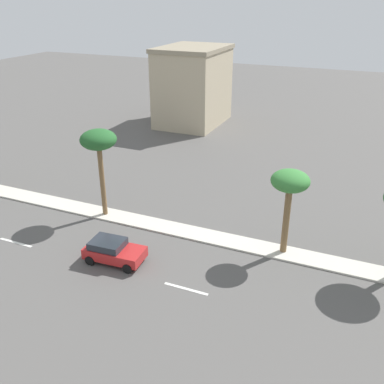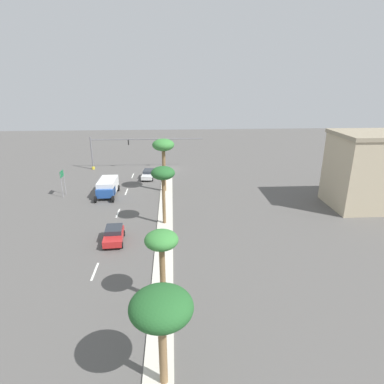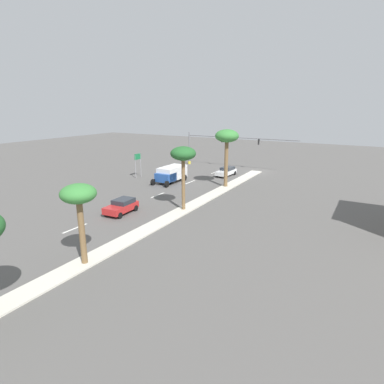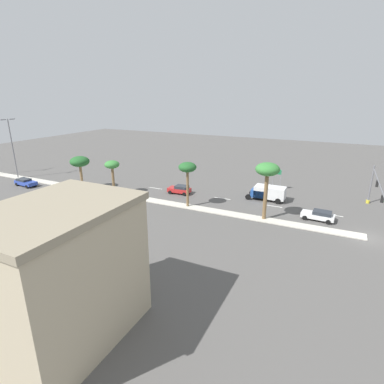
# 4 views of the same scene
# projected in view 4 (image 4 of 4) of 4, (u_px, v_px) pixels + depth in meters

# --- Properties ---
(ground_plane) EXTENTS (160.00, 160.00, 0.00)m
(ground_plane) POSITION_uv_depth(u_px,v_px,m) (153.00, 201.00, 49.09)
(ground_plane) COLOR #565451
(median_curb) EXTENTS (1.80, 78.29, 0.12)m
(median_curb) POSITION_uv_depth(u_px,v_px,m) (111.00, 193.00, 52.68)
(median_curb) COLOR beige
(median_curb) RESTS_ON ground
(lane_stripe_near) EXTENTS (0.20, 2.80, 0.01)m
(lane_stripe_near) POSITION_uv_depth(u_px,v_px,m) (333.00, 215.00, 43.28)
(lane_stripe_near) COLOR silver
(lane_stripe_near) RESTS_ON ground
(lane_stripe_center) EXTENTS (0.20, 2.80, 0.01)m
(lane_stripe_center) POSITION_uv_depth(u_px,v_px,m) (273.00, 206.00, 46.79)
(lane_stripe_center) COLOR silver
(lane_stripe_center) RESTS_ON ground
(lane_stripe_trailing) EXTENTS (0.20, 2.80, 0.01)m
(lane_stripe_trailing) POSITION_uv_depth(u_px,v_px,m) (222.00, 198.00, 50.22)
(lane_stripe_trailing) COLOR silver
(lane_stripe_trailing) RESTS_ON ground
(lane_stripe_far) EXTENTS (0.20, 2.80, 0.01)m
(lane_stripe_far) POSITION_uv_depth(u_px,v_px,m) (155.00, 188.00, 55.64)
(lane_stripe_far) COLOR silver
(lane_stripe_far) RESTS_ON ground
(traffic_signal_gantry) EXTENTS (20.86, 0.53, 6.10)m
(traffic_signal_gantry) POSITION_uv_depth(u_px,v_px,m) (375.00, 188.00, 41.75)
(traffic_signal_gantry) COLOR slate
(traffic_signal_gantry) RESTS_ON ground
(directional_road_sign) EXTENTS (0.10, 1.45, 3.76)m
(directional_road_sign) POSITION_uv_depth(u_px,v_px,m) (277.00, 175.00, 53.96)
(directional_road_sign) COLOR gray
(directional_road_sign) RESTS_ON ground
(commercial_building) EXTENTS (10.21, 7.65, 9.83)m
(commercial_building) POSITION_uv_depth(u_px,v_px,m) (62.00, 274.00, 20.41)
(commercial_building) COLOR tan
(commercial_building) RESTS_ON ground
(palm_tree_far) EXTENTS (3.18, 3.18, 7.84)m
(palm_tree_far) POSITION_uv_depth(u_px,v_px,m) (267.00, 172.00, 39.81)
(palm_tree_far) COLOR brown
(palm_tree_far) RESTS_ON median_curb
(palm_tree_rear) EXTENTS (2.68, 2.68, 6.83)m
(palm_tree_rear) POSITION_uv_depth(u_px,v_px,m) (187.00, 169.00, 44.70)
(palm_tree_rear) COLOR brown
(palm_tree_rear) RESTS_ON median_curb
(palm_tree_leading) EXTENTS (2.46, 2.46, 5.82)m
(palm_tree_leading) POSITION_uv_depth(u_px,v_px,m) (112.00, 166.00, 50.64)
(palm_tree_leading) COLOR brown
(palm_tree_leading) RESTS_ON median_curb
(palm_tree_center) EXTENTS (3.36, 3.36, 5.96)m
(palm_tree_center) POSITION_uv_depth(u_px,v_px,m) (80.00, 162.00, 53.40)
(palm_tree_center) COLOR olive
(palm_tree_center) RESTS_ON median_curb
(street_lamp_front) EXTENTS (2.90, 0.24, 11.80)m
(street_lamp_front) POSITION_uv_depth(u_px,v_px,m) (12.00, 145.00, 60.26)
(street_lamp_front) COLOR slate
(street_lamp_front) RESTS_ON median_curb
(sedan_white_near) EXTENTS (2.14, 4.36, 1.40)m
(sedan_white_near) POSITION_uv_depth(u_px,v_px,m) (319.00, 215.00, 41.33)
(sedan_white_near) COLOR silver
(sedan_white_near) RESTS_ON ground
(sedan_blue_center) EXTENTS (2.25, 4.64, 1.34)m
(sedan_blue_center) POSITION_uv_depth(u_px,v_px,m) (25.00, 182.00, 56.84)
(sedan_blue_center) COLOR #2D47AD
(sedan_blue_center) RESTS_ON ground
(sedan_red_rear) EXTENTS (2.21, 3.95, 1.47)m
(sedan_red_rear) POSITION_uv_depth(u_px,v_px,m) (180.00, 189.00, 52.42)
(sedan_red_rear) COLOR red
(sedan_red_rear) RESTS_ON ground
(box_truck) EXTENTS (2.65, 6.07, 2.32)m
(box_truck) POSITION_uv_depth(u_px,v_px,m) (267.00, 192.00, 49.12)
(box_truck) COLOR #234C99
(box_truck) RESTS_ON ground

